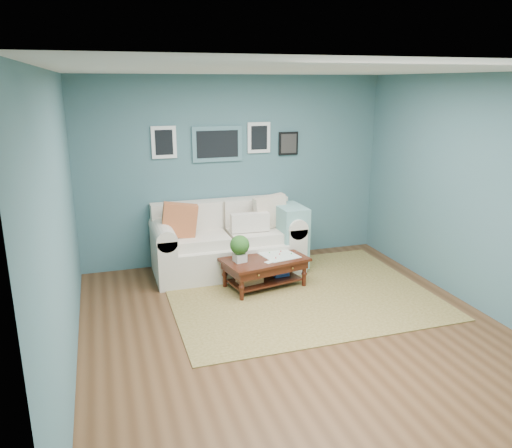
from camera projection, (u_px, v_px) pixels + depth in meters
name	position (u px, v px, depth m)	size (l,w,h in m)	color
room_shell	(299.00, 209.00, 5.03)	(5.00, 5.02, 2.70)	brown
area_rug	(299.00, 294.00, 6.33)	(3.22, 2.58, 0.01)	brown
loveseat	(233.00, 241.00, 7.04)	(2.10, 0.95, 1.08)	beige
coffee_table	(261.00, 264.00, 6.45)	(1.17, 0.82, 0.75)	#330E09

